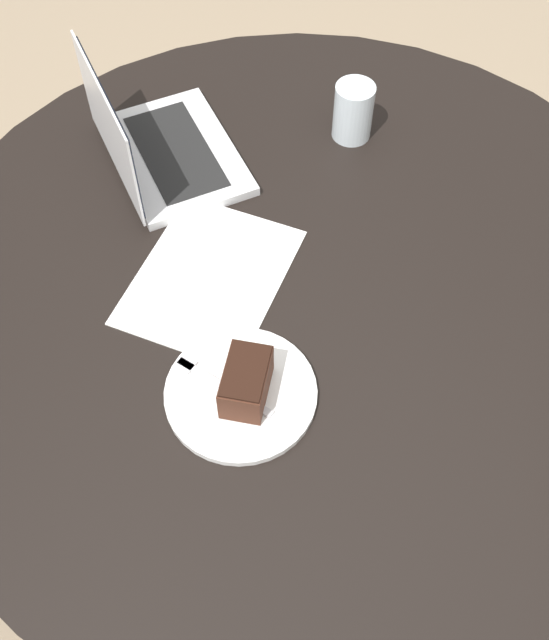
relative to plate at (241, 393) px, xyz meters
The scene contains 8 objects.
ground_plane 0.78m from the plate, 20.14° to the left, with size 12.00×12.00×0.00m, color gray.
dining_table 0.27m from the plate, 20.14° to the left, with size 1.34×1.34×0.74m.
paper_document 0.23m from the plate, 59.10° to the left, with size 0.37×0.33×0.00m.
plate is the anchor object (origin of this frame).
cake_slice 0.04m from the plate, 56.59° to the right, with size 0.12×0.11×0.07m.
fork 0.04m from the plate, 113.06° to the left, with size 0.05×0.17×0.00m.
water_glass 0.61m from the plate, 25.75° to the left, with size 0.07×0.07×0.11m.
laptop 0.52m from the plate, 62.98° to the left, with size 0.31×0.36×0.21m.
Camera 1 is at (-0.57, -0.50, 1.73)m, focal length 42.00 mm.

